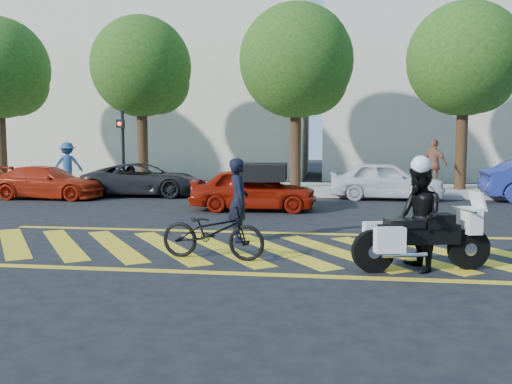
# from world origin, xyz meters

# --- Properties ---
(ground) EXTENTS (90.00, 90.00, 0.00)m
(ground) POSITION_xyz_m (0.00, 0.00, 0.00)
(ground) COLOR black
(ground) RESTS_ON ground
(sidewalk) EXTENTS (60.00, 5.00, 0.15)m
(sidewalk) POSITION_xyz_m (0.00, 12.00, 0.07)
(sidewalk) COLOR #9E998E
(sidewalk) RESTS_ON ground
(crosswalk) EXTENTS (12.33, 4.00, 0.01)m
(crosswalk) POSITION_xyz_m (-0.04, 0.00, 0.00)
(crosswalk) COLOR gold
(crosswalk) RESTS_ON ground
(building_left) EXTENTS (16.00, 8.00, 10.00)m
(building_left) POSITION_xyz_m (-8.00, 21.00, 5.00)
(building_left) COLOR beige
(building_left) RESTS_ON ground
(building_right) EXTENTS (16.00, 8.00, 11.00)m
(building_right) POSITION_xyz_m (9.00, 21.00, 5.50)
(building_right) COLOR beige
(building_right) RESTS_ON ground
(tree_far_left) EXTENTS (4.40, 4.40, 7.41)m
(tree_far_left) POSITION_xyz_m (-12.87, 12.06, 5.05)
(tree_far_left) COLOR black
(tree_far_left) RESTS_ON ground
(tree_left) EXTENTS (4.20, 4.20, 7.26)m
(tree_left) POSITION_xyz_m (-6.37, 12.06, 4.99)
(tree_left) COLOR black
(tree_left) RESTS_ON ground
(tree_center) EXTENTS (4.60, 4.60, 7.56)m
(tree_center) POSITION_xyz_m (0.13, 12.06, 5.10)
(tree_center) COLOR black
(tree_center) RESTS_ON ground
(tree_right) EXTENTS (4.40, 4.40, 7.41)m
(tree_right) POSITION_xyz_m (6.63, 12.06, 5.05)
(tree_right) COLOR black
(tree_right) RESTS_ON ground
(signal_pole) EXTENTS (0.28, 0.43, 3.20)m
(signal_pole) POSITION_xyz_m (-6.50, 9.74, 1.92)
(signal_pole) COLOR black
(signal_pole) RESTS_ON ground
(officer_bike) EXTENTS (0.58, 0.72, 1.74)m
(officer_bike) POSITION_xyz_m (-0.43, 0.80, 0.87)
(officer_bike) COLOR black
(officer_bike) RESTS_ON ground
(bicycle) EXTENTS (1.96, 0.89, 1.00)m
(bicycle) POSITION_xyz_m (-0.60, -0.91, 0.50)
(bicycle) COLOR black
(bicycle) RESTS_ON ground
(police_motorcycle) EXTENTS (2.27, 1.04, 1.02)m
(police_motorcycle) POSITION_xyz_m (2.90, -1.30, 0.55)
(police_motorcycle) COLOR black
(police_motorcycle) RESTS_ON ground
(officer_moto) EXTENTS (0.85, 0.98, 1.73)m
(officer_moto) POSITION_xyz_m (2.88, -1.29, 0.86)
(officer_moto) COLOR black
(officer_moto) RESTS_ON ground
(red_convertible) EXTENTS (3.82, 1.69, 1.28)m
(red_convertible) POSITION_xyz_m (-0.83, 5.68, 0.64)
(red_convertible) COLOR #911406
(red_convertible) RESTS_ON ground
(parked_left) EXTENTS (4.03, 1.69, 1.16)m
(parked_left) POSITION_xyz_m (-8.54, 7.80, 0.58)
(parked_left) COLOR #AD210A
(parked_left) RESTS_ON ground
(parked_mid_left) EXTENTS (4.49, 2.26, 1.22)m
(parked_mid_left) POSITION_xyz_m (-5.50, 9.20, 0.61)
(parked_mid_left) COLOR black
(parked_mid_left) RESTS_ON ground
(parked_mid_right) EXTENTS (4.05, 1.83, 1.35)m
(parked_mid_right) POSITION_xyz_m (3.39, 9.20, 0.67)
(parked_mid_right) COLOR silver
(parked_mid_right) RESTS_ON ground
(pedestrian_left) EXTENTS (1.37, 1.14, 1.84)m
(pedestrian_left) POSITION_xyz_m (-9.38, 10.94, 1.07)
(pedestrian_left) COLOR #2C4C7A
(pedestrian_left) RESTS_ON sidewalk
(pedestrian_right) EXTENTS (1.16, 1.16, 1.98)m
(pedestrian_right) POSITION_xyz_m (5.42, 11.62, 1.14)
(pedestrian_right) COLOR #955C44
(pedestrian_right) RESTS_ON sidewalk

